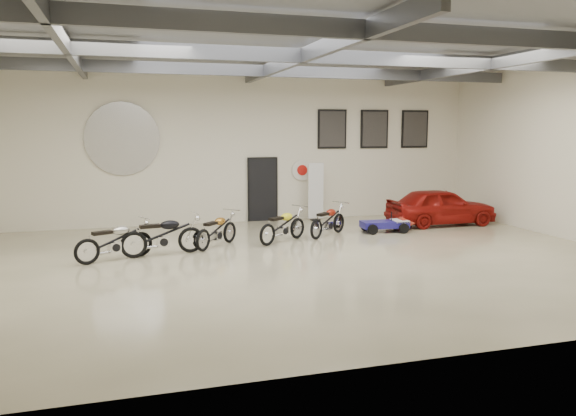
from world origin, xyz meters
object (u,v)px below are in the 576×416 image
object	(u,v)px
motorcycle_silver	(114,240)
motorcycle_black	(163,234)
motorcycle_yellow	(283,225)
motorcycle_red	(328,220)
banner_stand	(316,192)
vintage_car	(441,206)
motorcycle_gold	(217,230)
go_kart	(389,222)

from	to	relation	value
motorcycle_silver	motorcycle_black	size ratio (longest dim) A/B	0.93
motorcycle_yellow	motorcycle_red	bearing A→B (deg)	-16.92
banner_stand	motorcycle_red	world-z (taller)	banner_stand
banner_stand	vintage_car	bearing A→B (deg)	-25.64
banner_stand	motorcycle_yellow	world-z (taller)	banner_stand
motorcycle_silver	motorcycle_gold	xyz separation A→B (m)	(2.58, 0.87, -0.03)
banner_stand	vintage_car	size ratio (longest dim) A/B	0.55
go_kart	motorcycle_gold	bearing A→B (deg)	-167.36
banner_stand	motorcycle_yellow	distance (m)	3.91
motorcycle_silver	vintage_car	bearing A→B (deg)	-11.41
motorcycle_silver	motorcycle_gold	distance (m)	2.73
motorcycle_yellow	motorcycle_silver	bearing A→B (deg)	157.82
motorcycle_gold	go_kart	bearing A→B (deg)	-39.45
go_kart	banner_stand	bearing A→B (deg)	123.31
motorcycle_silver	vintage_car	world-z (taller)	vintage_car
motorcycle_black	go_kart	size ratio (longest dim) A/B	1.16
motorcycle_black	motorcycle_gold	world-z (taller)	motorcycle_black
motorcycle_silver	motorcycle_black	distance (m)	1.17
motorcycle_black	motorcycle_red	distance (m)	4.96
motorcycle_black	vintage_car	size ratio (longest dim) A/B	0.57
banner_stand	motorcycle_silver	size ratio (longest dim) A/B	1.03
motorcycle_silver	vintage_car	distance (m)	10.39
motorcycle_red	go_kart	distance (m)	2.03
motorcycle_red	vintage_car	size ratio (longest dim) A/B	0.51
banner_stand	go_kart	bearing A→B (deg)	-58.58
motorcycle_red	vintage_car	distance (m)	4.28
motorcycle_silver	motorcycle_red	size ratio (longest dim) A/B	1.04
banner_stand	motorcycle_black	bearing A→B (deg)	-140.01
vintage_car	motorcycle_silver	bearing A→B (deg)	103.58
motorcycle_yellow	vintage_car	size ratio (longest dim) A/B	0.52
motorcycle_red	vintage_car	world-z (taller)	vintage_car
motorcycle_yellow	motorcycle_black	bearing A→B (deg)	158.01
banner_stand	motorcycle_yellow	size ratio (longest dim) A/B	1.05
motorcycle_silver	motorcycle_red	xyz separation A→B (m)	(5.95, 1.46, -0.02)
banner_stand	motorcycle_red	xyz separation A→B (m)	(-0.59, -2.78, -0.50)
motorcycle_black	motorcycle_yellow	world-z (taller)	motorcycle_black
banner_stand	motorcycle_red	distance (m)	2.89
motorcycle_black	motorcycle_yellow	size ratio (longest dim) A/B	1.09
motorcycle_black	motorcycle_red	size ratio (longest dim) A/B	1.11
banner_stand	go_kart	size ratio (longest dim) A/B	1.11
motorcycle_silver	motorcycle_black	bearing A→B (deg)	-11.90
motorcycle_yellow	go_kart	bearing A→B (deg)	-25.35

